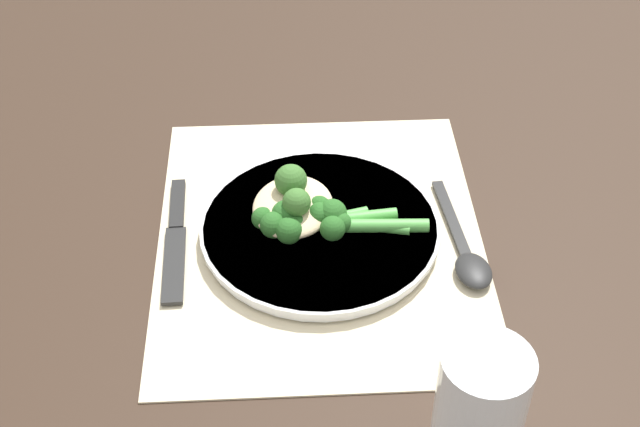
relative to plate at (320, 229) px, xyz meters
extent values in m
plane|color=#332319|center=(0.00, 0.00, -0.01)|extent=(3.00, 3.00, 0.00)
cube|color=beige|center=(0.00, 0.00, -0.01)|extent=(0.39, 0.32, 0.00)
cylinder|color=white|center=(0.00, 0.00, 0.00)|extent=(0.23, 0.23, 0.01)
cylinder|color=silver|center=(0.00, 0.00, 0.00)|extent=(0.24, 0.24, 0.01)
ellipsoid|color=beige|center=(0.02, 0.03, 0.02)|extent=(0.11, 0.10, 0.02)
sphere|color=#3D702D|center=(0.03, 0.03, 0.04)|extent=(0.03, 0.03, 0.03)
sphere|color=#3D702D|center=(0.00, 0.02, 0.04)|extent=(0.03, 0.03, 0.03)
cylinder|color=#51A847|center=(0.00, 0.00, 0.01)|extent=(0.03, 0.10, 0.01)
sphere|color=#286023|center=(-0.01, 0.05, 0.02)|extent=(0.03, 0.03, 0.03)
sphere|color=#286023|center=(0.00, 0.06, 0.02)|extent=(0.02, 0.02, 0.02)
cylinder|color=#51A847|center=(0.00, -0.03, 0.01)|extent=(0.02, 0.10, 0.01)
sphere|color=#286023|center=(-0.01, 0.02, 0.02)|extent=(0.02, 0.02, 0.02)
sphere|color=#286023|center=(0.00, 0.03, 0.02)|extent=(0.03, 0.03, 0.03)
sphere|color=#286023|center=(-0.02, 0.03, 0.02)|extent=(0.03, 0.03, 0.03)
cylinder|color=#51A847|center=(-0.01, -0.04, 0.01)|extent=(0.03, 0.09, 0.01)
sphere|color=#286023|center=(0.00, 0.00, 0.02)|extent=(0.03, 0.03, 0.03)
sphere|color=#286023|center=(0.01, 0.00, 0.02)|extent=(0.02, 0.02, 0.02)
cylinder|color=#51A847|center=(-0.01, -0.06, 0.01)|extent=(0.02, 0.09, 0.01)
sphere|color=#286023|center=(-0.01, -0.02, 0.02)|extent=(0.02, 0.02, 0.02)
sphere|color=#286023|center=(0.00, -0.01, 0.02)|extent=(0.03, 0.03, 0.03)
sphere|color=#286023|center=(-0.02, -0.01, 0.02)|extent=(0.02, 0.02, 0.02)
cube|color=black|center=(-0.04, 0.14, -0.01)|extent=(0.10, 0.02, 0.00)
cube|color=black|center=(0.05, 0.14, -0.01)|extent=(0.07, 0.02, 0.01)
cube|color=black|center=(0.02, -0.13, -0.01)|extent=(0.11, 0.02, 0.00)
ellipsoid|color=black|center=(-0.06, -0.14, 0.00)|extent=(0.05, 0.04, 0.01)
cylinder|color=silver|center=(-0.26, -0.11, 0.05)|extent=(0.07, 0.07, 0.12)
camera|label=1|loc=(-0.65, 0.03, 0.60)|focal=50.00mm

